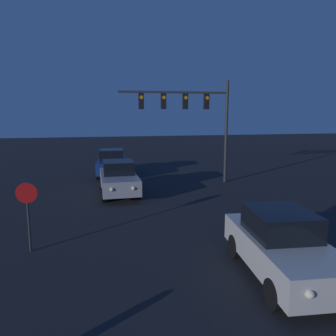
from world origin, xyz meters
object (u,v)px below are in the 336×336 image
object	(u,v)px
car_near	(282,245)
stop_sign	(27,205)
traffic_signal_mast	(193,111)
car_mid	(119,178)
car_far	(112,163)

from	to	relation	value
car_near	stop_sign	world-z (taller)	stop_sign
traffic_signal_mast	stop_sign	world-z (taller)	traffic_signal_mast
car_mid	traffic_signal_mast	size ratio (longest dim) A/B	0.67
car_near	traffic_signal_mast	size ratio (longest dim) A/B	0.68
car_mid	car_far	distance (m)	5.48
car_far	traffic_signal_mast	size ratio (longest dim) A/B	0.68
car_near	car_far	xyz separation A→B (m)	(-3.88, 15.14, 0.00)
car_far	stop_sign	distance (m)	12.51
car_far	traffic_signal_mast	bearing A→B (deg)	146.51
stop_sign	car_near	bearing A→B (deg)	-23.71
traffic_signal_mast	car_near	bearing A→B (deg)	-93.95
car_mid	car_far	size ratio (longest dim) A/B	0.99
car_mid	car_far	bearing A→B (deg)	-89.92
stop_sign	traffic_signal_mast	bearing A→B (deg)	48.18
car_far	traffic_signal_mast	distance (m)	6.88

